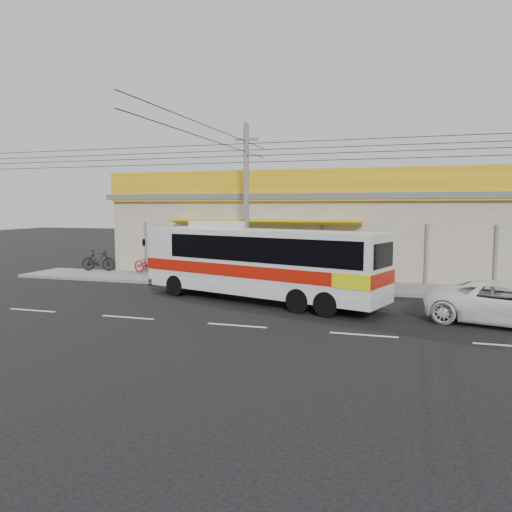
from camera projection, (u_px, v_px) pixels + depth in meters
The scene contains 9 objects.
ground at pixel (260, 310), 18.40m from camera, with size 120.00×120.00×0.00m, color black.
sidewalk at pixel (295, 284), 24.10m from camera, with size 30.00×3.20×0.15m, color slate.
lane_markings at pixel (237, 326), 16.02m from camera, with size 50.00×0.12×0.01m, color silver, non-canonical shape.
storefront_building at pixel (316, 233), 29.15m from camera, with size 22.60×9.20×5.70m.
coach_bus at pixel (262, 260), 19.83m from camera, with size 10.58×5.31×3.21m.
motorbike_red at pixel (148, 264), 27.53m from camera, with size 0.70×2.01×1.06m, color maroon.
motorbike_dark at pixel (98, 260), 28.54m from camera, with size 0.57×2.00×1.20m, color black.
white_car at pixel (508, 304), 16.05m from camera, with size 2.31×5.01×1.39m, color white.
utility_pole at pixel (246, 152), 23.58m from camera, with size 34.00×14.00×7.75m.
Camera 1 is at (5.23, -17.34, 3.80)m, focal length 35.00 mm.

